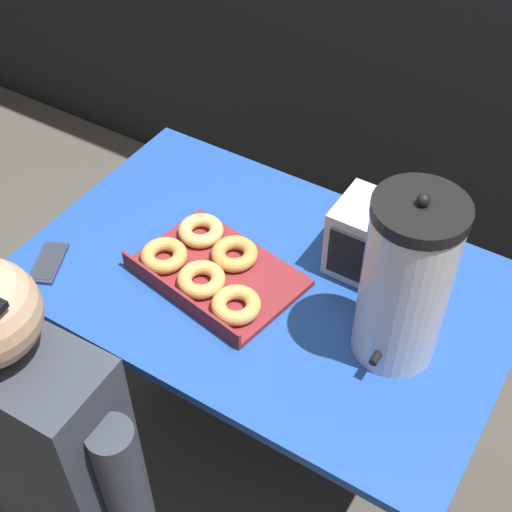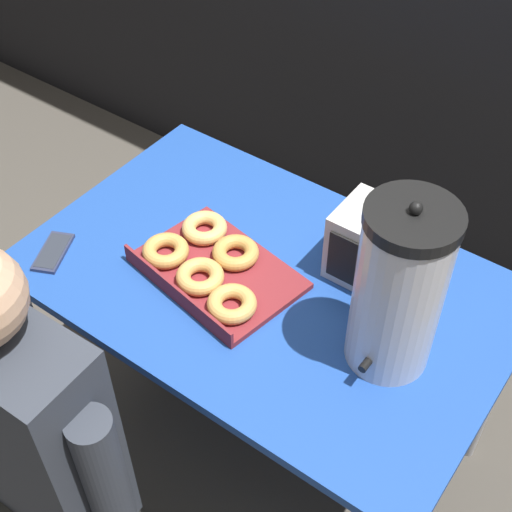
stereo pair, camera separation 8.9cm
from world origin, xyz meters
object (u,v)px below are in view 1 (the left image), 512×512
object	(u,v)px
cell_phone	(49,263)
space_heater	(374,240)
coffee_urn	(406,282)
person_seated	(51,473)
donut_box	(211,269)

from	to	relation	value
cell_phone	space_heater	xyz separation A→B (m)	(0.70, 0.42, 0.09)
coffee_urn	person_seated	bearing A→B (deg)	-131.44
cell_phone	space_heater	size ratio (longest dim) A/B	0.78
cell_phone	coffee_urn	bearing A→B (deg)	-10.20
cell_phone	person_seated	size ratio (longest dim) A/B	0.13
donut_box	cell_phone	bearing A→B (deg)	-143.25
person_seated	space_heater	bearing A→B (deg)	-117.37
coffee_urn	cell_phone	bearing A→B (deg)	-165.24
person_seated	coffee_urn	bearing A→B (deg)	-133.28
coffee_urn	cell_phone	distance (m)	0.90
coffee_urn	donut_box	bearing A→B (deg)	-175.57
cell_phone	space_heater	distance (m)	0.82
cell_phone	donut_box	bearing A→B (deg)	1.65
coffee_urn	person_seated	distance (m)	0.88
donut_box	coffee_urn	xyz separation A→B (m)	(0.47, 0.04, 0.19)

